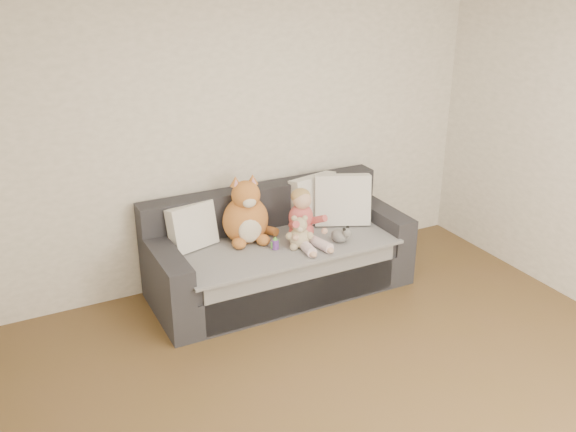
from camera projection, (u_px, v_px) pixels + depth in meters
The scene contains 10 objects.
room_shell at pixel (383, 219), 3.74m from camera, with size 5.00×5.00×5.00m.
sofa at pixel (278, 255), 5.52m from camera, with size 2.20×0.94×0.85m.
cushion_left at pixel (192, 227), 5.23m from camera, with size 0.44×0.29×0.38m.
cushion_right_back at pixel (314, 199), 5.74m from camera, with size 0.49×0.29×0.43m.
cushion_right_front at pixel (342, 200), 5.67m from camera, with size 0.54×0.40×0.46m.
toddler at pixel (303, 220), 5.31m from camera, with size 0.33×0.47×0.47m.
plush_cat at pixel (246, 216), 5.34m from camera, with size 0.47×0.40×0.60m.
teddy_bear at pixel (300, 235), 5.25m from camera, with size 0.21×0.18×0.29m.
plush_cow at pixel (341, 235), 5.36m from camera, with size 0.13×0.19×0.16m.
sippy_cup at pixel (275, 243), 5.24m from camera, with size 0.10×0.08×0.11m.
Camera 1 is at (-2.06, -2.39, 2.77)m, focal length 40.00 mm.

